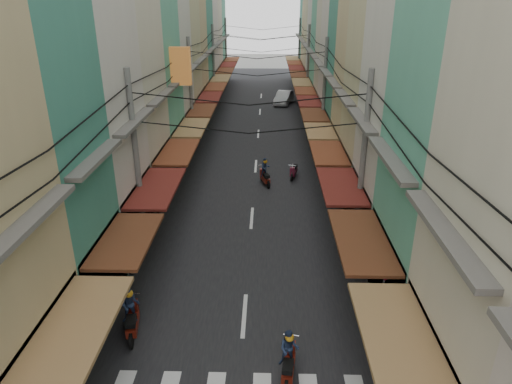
% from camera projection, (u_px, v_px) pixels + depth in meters
% --- Properties ---
extents(ground, '(160.00, 160.00, 0.00)m').
position_uv_depth(ground, '(247.00, 284.00, 18.63)').
color(ground, slate).
rests_on(ground, ground).
extents(road, '(10.00, 80.00, 0.02)m').
position_uv_depth(road, '(258.00, 141.00, 36.99)').
color(road, black).
rests_on(road, ground).
extents(sidewalk_left, '(3.00, 80.00, 0.06)m').
position_uv_depth(sidewalk_left, '(178.00, 140.00, 37.13)').
color(sidewalk_left, gray).
rests_on(sidewalk_left, ground).
extents(sidewalk_right, '(3.00, 80.00, 0.06)m').
position_uv_depth(sidewalk_right, '(338.00, 141.00, 36.82)').
color(sidewalk_right, gray).
rests_on(sidewalk_right, ground).
extents(building_row_left, '(7.80, 67.67, 23.70)m').
position_uv_depth(building_row_left, '(137.00, 13.00, 30.15)').
color(building_row_left, beige).
rests_on(building_row_left, ground).
extents(building_row_right, '(7.80, 68.98, 22.59)m').
position_uv_depth(building_row_right, '(378.00, 19.00, 29.81)').
color(building_row_right, '#397E6A').
rests_on(building_row_right, ground).
extents(utility_poles, '(10.20, 66.13, 8.20)m').
position_uv_depth(utility_poles, '(256.00, 66.00, 29.80)').
color(utility_poles, slate).
rests_on(utility_poles, ground).
extents(white_car, '(5.16, 2.99, 1.71)m').
position_uv_depth(white_car, '(284.00, 104.00, 49.57)').
color(white_car, silver).
rests_on(white_car, ground).
extents(bicycle, '(1.57, 0.64, 1.06)m').
position_uv_depth(bicycle, '(392.00, 254.00, 20.82)').
color(bicycle, black).
rests_on(bicycle, ground).
extents(moving_scooters, '(6.74, 18.65, 1.88)m').
position_uv_depth(moving_scooters, '(239.00, 251.00, 20.02)').
color(moving_scooters, black).
rests_on(moving_scooters, ground).
extents(parked_scooters, '(12.91, 12.89, 1.00)m').
position_uv_depth(parked_scooters, '(366.00, 351.00, 14.44)').
color(parked_scooters, black).
rests_on(parked_scooters, ground).
extents(pedestrians, '(13.46, 26.58, 2.18)m').
position_uv_depth(pedestrians, '(154.00, 245.00, 19.51)').
color(pedestrians, black).
rests_on(pedestrians, ground).
extents(market_umbrella, '(2.33, 2.33, 2.45)m').
position_uv_depth(market_umbrella, '(500.00, 341.00, 12.46)').
color(market_umbrella, '#B2B2B7').
rests_on(market_umbrella, ground).
extents(traffic_sign, '(0.10, 0.56, 2.57)m').
position_uv_depth(traffic_sign, '(383.00, 283.00, 15.51)').
color(traffic_sign, slate).
rests_on(traffic_sign, ground).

